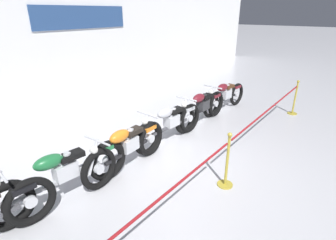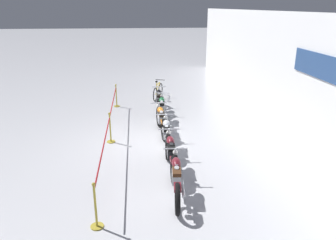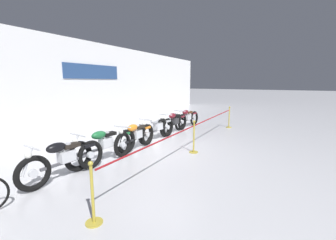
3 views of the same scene
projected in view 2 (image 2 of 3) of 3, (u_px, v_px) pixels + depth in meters
name	position (u px, v px, depth m)	size (l,w,h in m)	color
ground_plane	(147.00, 141.00, 11.19)	(120.00, 120.00, 0.00)	silver
back_wall	(298.00, 78.00, 10.97)	(28.00, 0.29, 4.20)	white
motorcycle_black_0	(159.00, 101.00, 14.25)	(2.19, 0.62, 0.96)	black
motorcycle_green_1	(162.00, 110.00, 13.04)	(2.46, 0.62, 0.97)	black
motorcycle_orange_2	(161.00, 120.00, 11.81)	(2.20, 0.62, 0.96)	black
motorcycle_silver_3	(167.00, 135.00, 10.46)	(2.29, 0.62, 0.96)	black
motorcycle_maroon_4	(171.00, 154.00, 9.13)	(2.32, 0.62, 0.96)	black
motorcycle_maroon_5	(176.00, 178.00, 7.86)	(2.23, 0.62, 0.95)	black
bicycle	(158.00, 91.00, 16.23)	(1.61, 0.68, 0.94)	black
stanchion_far_left	(112.00, 111.00, 12.00)	(8.79, 0.28, 1.05)	gold
stanchion_mid_left	(110.00, 132.00, 11.02)	(0.28, 0.28, 1.05)	gold
stanchion_mid_right	(96.00, 212.00, 6.75)	(0.28, 0.28, 1.05)	gold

